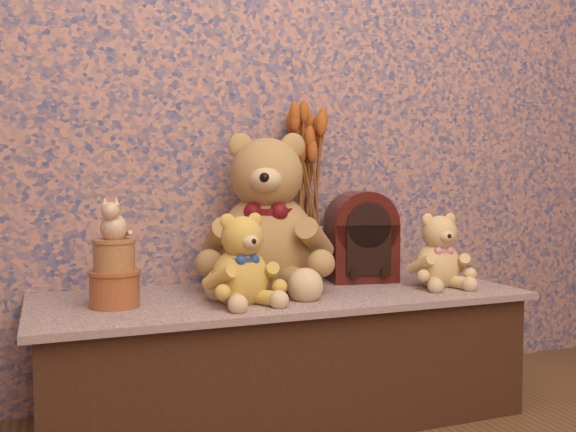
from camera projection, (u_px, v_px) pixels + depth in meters
name	position (u px, v px, depth m)	size (l,w,h in m)	color
display_shelf	(282.00, 355.00, 1.93)	(1.48, 0.57, 0.39)	#334A6A
teddy_large	(267.00, 205.00, 2.01)	(0.42, 0.50, 0.53)	olive
teddy_medium	(240.00, 255.00, 1.76)	(0.22, 0.26, 0.27)	gold
teddy_small	(438.00, 247.00, 2.03)	(0.20, 0.24, 0.26)	tan
cathedral_radio	(361.00, 236.00, 2.14)	(0.22, 0.16, 0.31)	#3C100A
ceramic_vase	(307.00, 254.00, 2.13)	(0.11, 0.11, 0.19)	tan
dried_stalks	(307.00, 171.00, 2.11)	(0.20, 0.20, 0.38)	#AE511B
biscuit_tin_lower	(115.00, 289.00, 1.71)	(0.13, 0.13, 0.10)	#B07833
biscuit_tin_upper	(114.00, 256.00, 1.70)	(0.11, 0.11, 0.09)	tan
cat_figurine	(113.00, 218.00, 1.70)	(0.09, 0.10, 0.12)	silver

